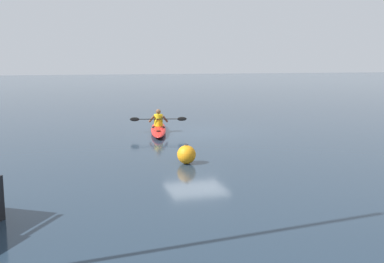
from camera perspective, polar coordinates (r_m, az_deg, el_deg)
name	(u,v)px	position (r m, az deg, el deg)	size (l,w,h in m)	color
ground_plane	(196,132)	(19.27, 0.52, -0.11)	(160.00, 160.00, 0.00)	#1E2D3D
kayak	(158,129)	(19.32, -4.23, 0.30)	(1.46, 4.29, 0.27)	red
kayaker	(158,119)	(19.29, -4.24, 1.57)	(2.34, 0.64, 0.72)	yellow
mooring_buoy_white_far	(186,155)	(13.42, -0.70, -2.90)	(0.56, 0.56, 0.60)	orange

